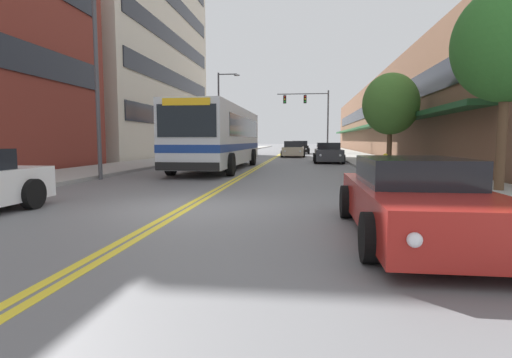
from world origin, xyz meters
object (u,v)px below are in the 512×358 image
at_px(car_red_parked_right_foreground, 414,200).
at_px(street_tree_right_mid, 391,104).
at_px(car_dark_grey_parked_right_mid, 328,153).
at_px(street_lamp_left_near, 106,68).
at_px(city_bus, 220,135).
at_px(traffic_signal_mast, 311,109).
at_px(car_champagne_moving_second, 293,150).
at_px(fire_hydrant, 385,164).
at_px(car_charcoal_parked_left_near, 233,150).
at_px(street_tree_right_near, 507,44).
at_px(street_lamp_left_far, 222,107).
at_px(car_black_moving_lead, 300,148).

relative_size(car_red_parked_right_foreground, street_tree_right_mid, 0.97).
bearing_deg(car_dark_grey_parked_right_mid, street_lamp_left_near, -124.53).
relative_size(city_bus, street_tree_right_mid, 2.40).
xyz_separation_m(car_dark_grey_parked_right_mid, street_lamp_left_near, (-9.18, -13.35, 3.65)).
xyz_separation_m(traffic_signal_mast, street_tree_right_mid, (3.98, -23.66, -1.57)).
height_order(car_red_parked_right_foreground, car_champagne_moving_second, car_champagne_moving_second).
relative_size(traffic_signal_mast, fire_hydrant, 8.34).
xyz_separation_m(car_champagne_moving_second, street_lamp_left_near, (-6.50, -22.57, 3.63)).
bearing_deg(city_bus, car_champagne_moving_second, 78.17).
bearing_deg(car_charcoal_parked_left_near, street_lamp_left_near, -91.36).
bearing_deg(street_tree_right_near, car_red_parked_right_foreground, -124.57).
relative_size(street_lamp_left_near, street_lamp_left_far, 0.92).
distance_m(traffic_signal_mast, street_lamp_left_near, 32.74).
xyz_separation_m(car_black_moving_lead, traffic_signal_mast, (1.23, 0.57, 4.39)).
bearing_deg(street_tree_right_mid, car_red_parked_right_foreground, -100.01).
xyz_separation_m(car_red_parked_right_foreground, car_dark_grey_parked_right_mid, (-0.15, 21.54, 0.04)).
bearing_deg(fire_hydrant, traffic_signal_mast, 95.11).
xyz_separation_m(car_red_parked_right_foreground, fire_hydrant, (1.53, 10.33, -0.03)).
bearing_deg(traffic_signal_mast, street_tree_right_near, -82.07).
bearing_deg(traffic_signal_mast, car_champagne_moving_second, -100.68).
relative_size(car_charcoal_parked_left_near, street_lamp_left_near, 0.62).
bearing_deg(street_lamp_left_near, traffic_signal_mast, 75.46).
distance_m(city_bus, car_black_moving_lead, 25.16).
bearing_deg(street_tree_right_near, fire_hydrant, 113.54).
bearing_deg(city_bus, fire_hydrant, -28.06).
distance_m(car_red_parked_right_foreground, street_lamp_left_near, 12.96).
distance_m(street_lamp_left_near, street_lamp_left_far, 21.80).
height_order(car_red_parked_right_foreground, car_dark_grey_parked_right_mid, car_dark_grey_parked_right_mid).
distance_m(city_bus, street_tree_right_mid, 9.43).
bearing_deg(street_lamp_left_far, city_bus, -78.37).
bearing_deg(street_lamp_left_near, car_charcoal_parked_left_near, 88.64).
height_order(car_charcoal_parked_left_near, car_champagne_moving_second, car_champagne_moving_second).
bearing_deg(car_dark_grey_parked_right_mid, car_red_parked_right_foreground, -89.59).
distance_m(city_bus, street_lamp_left_far, 16.09).
height_order(car_red_parked_right_foreground, street_lamp_left_far, street_lamp_left_far).
height_order(traffic_signal_mast, street_tree_right_mid, traffic_signal_mast).
height_order(car_black_moving_lead, fire_hydrant, car_black_moving_lead).
xyz_separation_m(street_lamp_left_near, street_tree_right_near, (13.03, -2.84, -0.15)).
bearing_deg(car_black_moving_lead, traffic_signal_mast, 25.04).
bearing_deg(street_lamp_left_far, car_charcoal_parked_left_near, 73.02).
bearing_deg(car_charcoal_parked_left_near, city_bus, -81.93).
bearing_deg(street_lamp_left_far, car_black_moving_lead, 52.69).
relative_size(car_charcoal_parked_left_near, street_tree_right_mid, 0.87).
bearing_deg(traffic_signal_mast, street_lamp_left_far, -130.11).
xyz_separation_m(car_champagne_moving_second, street_tree_right_near, (6.53, -25.40, 3.48)).
height_order(car_charcoal_parked_left_near, car_black_moving_lead, car_black_moving_lead).
distance_m(car_charcoal_parked_left_near, car_black_moving_lead, 9.56).
height_order(street_lamp_left_near, fire_hydrant, street_lamp_left_near).
bearing_deg(street_tree_right_near, car_black_moving_lead, 100.09).
height_order(car_dark_grey_parked_right_mid, street_tree_right_near, street_tree_right_near).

